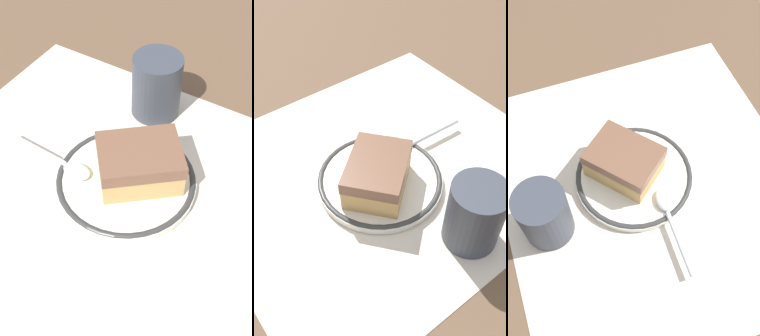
# 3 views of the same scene
# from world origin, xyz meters

# --- Properties ---
(ground_plane) EXTENTS (2.40, 2.40, 0.00)m
(ground_plane) POSITION_xyz_m (0.00, 0.00, 0.00)
(ground_plane) COLOR brown
(placemat) EXTENTS (0.49, 0.44, 0.00)m
(placemat) POSITION_xyz_m (0.00, 0.00, 0.00)
(placemat) COLOR beige
(placemat) RESTS_ON ground_plane
(plate) EXTENTS (0.18, 0.18, 0.01)m
(plate) POSITION_xyz_m (0.02, 0.02, 0.01)
(plate) COLOR silver
(plate) RESTS_ON placemat
(cake_slice) EXTENTS (0.12, 0.12, 0.05)m
(cake_slice) POSITION_xyz_m (0.03, 0.03, 0.04)
(cake_slice) COLOR tan
(cake_slice) RESTS_ON plate
(spoon) EXTENTS (0.13, 0.03, 0.01)m
(spoon) POSITION_xyz_m (-0.06, -0.00, 0.02)
(spoon) COLOR silver
(spoon) RESTS_ON plate
(cup) EXTENTS (0.07, 0.07, 0.09)m
(cup) POSITION_xyz_m (-0.02, 0.16, 0.04)
(cup) COLOR #383D47
(cup) RESTS_ON placemat
(napkin) EXTENTS (0.14, 0.14, 0.00)m
(napkin) POSITION_xyz_m (-0.12, 0.13, 0.00)
(napkin) COLOR white
(napkin) RESTS_ON placemat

